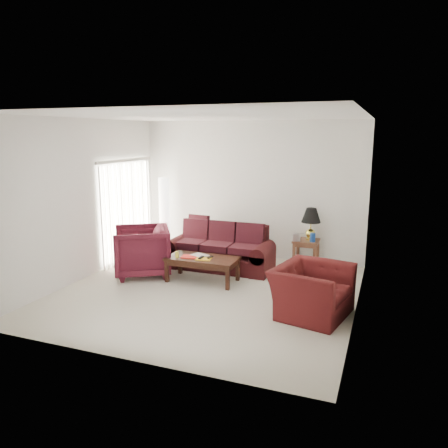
{
  "coord_description": "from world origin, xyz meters",
  "views": [
    {
      "loc": [
        2.85,
        -6.65,
        2.71
      ],
      "look_at": [
        0.0,
        0.85,
        1.05
      ],
      "focal_mm": 35.0,
      "sensor_mm": 36.0,
      "label": 1
    }
  ],
  "objects_px": {
    "armchair_left": "(142,251)",
    "floor_lamp": "(165,215)",
    "sofa": "(219,247)",
    "end_table": "(306,253)",
    "coffee_table": "(203,269)",
    "armchair_right": "(312,291)"
  },
  "relations": [
    {
      "from": "armchair_right",
      "to": "armchair_left",
      "type": "bearing_deg",
      "value": 89.84
    },
    {
      "from": "floor_lamp",
      "to": "armchair_left",
      "type": "height_order",
      "value": "floor_lamp"
    },
    {
      "from": "armchair_left",
      "to": "coffee_table",
      "type": "relative_size",
      "value": 0.8
    },
    {
      "from": "floor_lamp",
      "to": "coffee_table",
      "type": "relative_size",
      "value": 1.34
    },
    {
      "from": "armchair_left",
      "to": "coffee_table",
      "type": "height_order",
      "value": "armchair_left"
    },
    {
      "from": "end_table",
      "to": "armchair_right",
      "type": "xyz_separation_m",
      "value": [
        0.54,
        -2.47,
        0.1
      ]
    },
    {
      "from": "end_table",
      "to": "armchair_left",
      "type": "bearing_deg",
      "value": -149.23
    },
    {
      "from": "sofa",
      "to": "end_table",
      "type": "distance_m",
      "value": 1.82
    },
    {
      "from": "coffee_table",
      "to": "armchair_left",
      "type": "bearing_deg",
      "value": -175.39
    },
    {
      "from": "sofa",
      "to": "end_table",
      "type": "height_order",
      "value": "sofa"
    },
    {
      "from": "sofa",
      "to": "coffee_table",
      "type": "relative_size",
      "value": 1.65
    },
    {
      "from": "armchair_left",
      "to": "floor_lamp",
      "type": "bearing_deg",
      "value": 161.61
    },
    {
      "from": "floor_lamp",
      "to": "end_table",
      "type": "bearing_deg",
      "value": 0.74
    },
    {
      "from": "floor_lamp",
      "to": "armchair_left",
      "type": "xyz_separation_m",
      "value": [
        0.4,
        -1.67,
        -0.4
      ]
    },
    {
      "from": "end_table",
      "to": "coffee_table",
      "type": "distance_m",
      "value": 2.32
    },
    {
      "from": "floor_lamp",
      "to": "coffee_table",
      "type": "distance_m",
      "value": 2.4
    },
    {
      "from": "end_table",
      "to": "armchair_left",
      "type": "relative_size",
      "value": 0.53
    },
    {
      "from": "floor_lamp",
      "to": "coffee_table",
      "type": "height_order",
      "value": "floor_lamp"
    },
    {
      "from": "sofa",
      "to": "floor_lamp",
      "type": "height_order",
      "value": "floor_lamp"
    },
    {
      "from": "end_table",
      "to": "floor_lamp",
      "type": "xyz_separation_m",
      "value": [
        -3.28,
        -0.04,
        0.6
      ]
    },
    {
      "from": "sofa",
      "to": "armchair_right",
      "type": "xyz_separation_m",
      "value": [
        2.17,
        -1.69,
        -0.07
      ]
    },
    {
      "from": "armchair_right",
      "to": "coffee_table",
      "type": "height_order",
      "value": "armchair_right"
    }
  ]
}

